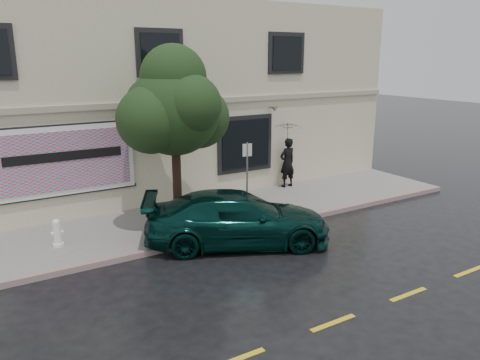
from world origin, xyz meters
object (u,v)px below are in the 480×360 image
pedestrian (287,163)px  street_tree (174,111)px  car (238,219)px  fire_hydrant (57,233)px

pedestrian → street_tree: street_tree is taller
car → fire_hydrant: car is taller
street_tree → fire_hydrant: 4.64m
street_tree → pedestrian: bearing=16.7°
car → street_tree: size_ratio=1.07×
street_tree → fire_hydrant: street_tree is taller
street_tree → fire_hydrant: (-3.51, -0.01, -3.05)m
pedestrian → car: bearing=34.3°
pedestrian → fire_hydrant: size_ratio=2.50×
car → pedestrian: 5.76m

